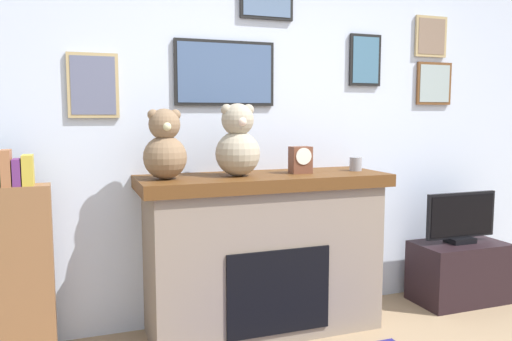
{
  "coord_description": "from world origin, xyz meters",
  "views": [
    {
      "loc": [
        -1.34,
        -1.38,
        1.43
      ],
      "look_at": [
        -0.22,
        1.67,
        1.07
      ],
      "focal_mm": 35.89,
      "sensor_mm": 36.0,
      "label": 1
    }
  ],
  "objects_px": {
    "bookshelf": "(6,266)",
    "tv_stand": "(458,272)",
    "television": "(461,219)",
    "teddy_bear_brown": "(238,144)",
    "teddy_bear_grey": "(165,148)",
    "fireplace": "(263,252)",
    "mantel_clock": "(301,160)",
    "candle_jar": "(356,164)"
  },
  "relations": [
    {
      "from": "bookshelf",
      "to": "tv_stand",
      "type": "xyz_separation_m",
      "value": [
        3.11,
        -0.1,
        -0.34
      ]
    },
    {
      "from": "television",
      "to": "teddy_bear_brown",
      "type": "relative_size",
      "value": 1.34
    },
    {
      "from": "teddy_bear_grey",
      "to": "teddy_bear_brown",
      "type": "distance_m",
      "value": 0.46
    },
    {
      "from": "fireplace",
      "to": "television",
      "type": "distance_m",
      "value": 1.59
    },
    {
      "from": "television",
      "to": "fireplace",
      "type": "bearing_deg",
      "value": 178.77
    },
    {
      "from": "teddy_bear_grey",
      "to": "mantel_clock",
      "type": "bearing_deg",
      "value": -0.06
    },
    {
      "from": "television",
      "to": "teddy_bear_grey",
      "type": "height_order",
      "value": "teddy_bear_grey"
    },
    {
      "from": "television",
      "to": "mantel_clock",
      "type": "distance_m",
      "value": 1.42
    },
    {
      "from": "fireplace",
      "to": "mantel_clock",
      "type": "xyz_separation_m",
      "value": [
        0.25,
        -0.02,
        0.6
      ]
    },
    {
      "from": "television",
      "to": "candle_jar",
      "type": "distance_m",
      "value": 1.01
    },
    {
      "from": "candle_jar",
      "to": "teddy_bear_grey",
      "type": "bearing_deg",
      "value": -179.98
    },
    {
      "from": "television",
      "to": "teddy_bear_grey",
      "type": "distance_m",
      "value": 2.3
    },
    {
      "from": "tv_stand",
      "to": "teddy_bear_brown",
      "type": "xyz_separation_m",
      "value": [
        -1.76,
        0.01,
        1.01
      ]
    },
    {
      "from": "bookshelf",
      "to": "tv_stand",
      "type": "relative_size",
      "value": 1.81
    },
    {
      "from": "teddy_bear_grey",
      "to": "television",
      "type": "bearing_deg",
      "value": -0.41
    },
    {
      "from": "bookshelf",
      "to": "teddy_bear_grey",
      "type": "relative_size",
      "value": 2.96
    },
    {
      "from": "fireplace",
      "to": "candle_jar",
      "type": "bearing_deg",
      "value": -1.52
    },
    {
      "from": "bookshelf",
      "to": "candle_jar",
      "type": "xyz_separation_m",
      "value": [
        2.2,
        -0.09,
        0.51
      ]
    },
    {
      "from": "tv_stand",
      "to": "fireplace",
      "type": "bearing_deg",
      "value": 178.82
    },
    {
      "from": "tv_stand",
      "to": "television",
      "type": "relative_size",
      "value": 1.13
    },
    {
      "from": "teddy_bear_brown",
      "to": "bookshelf",
      "type": "bearing_deg",
      "value": 176.37
    },
    {
      "from": "mantel_clock",
      "to": "television",
      "type": "bearing_deg",
      "value": -0.63
    },
    {
      "from": "tv_stand",
      "to": "television",
      "type": "height_order",
      "value": "television"
    },
    {
      "from": "bookshelf",
      "to": "tv_stand",
      "type": "distance_m",
      "value": 3.13
    },
    {
      "from": "tv_stand",
      "to": "candle_jar",
      "type": "height_order",
      "value": "candle_jar"
    },
    {
      "from": "bookshelf",
      "to": "mantel_clock",
      "type": "height_order",
      "value": "bookshelf"
    },
    {
      "from": "television",
      "to": "teddy_bear_grey",
      "type": "bearing_deg",
      "value": 179.59
    },
    {
      "from": "mantel_clock",
      "to": "teddy_bear_grey",
      "type": "bearing_deg",
      "value": 179.94
    },
    {
      "from": "fireplace",
      "to": "tv_stand",
      "type": "height_order",
      "value": "fireplace"
    },
    {
      "from": "teddy_bear_grey",
      "to": "teddy_bear_brown",
      "type": "bearing_deg",
      "value": -0.01
    },
    {
      "from": "bookshelf",
      "to": "television",
      "type": "distance_m",
      "value": 3.12
    },
    {
      "from": "bookshelf",
      "to": "candle_jar",
      "type": "bearing_deg",
      "value": -2.22
    },
    {
      "from": "teddy_bear_grey",
      "to": "fireplace",
      "type": "bearing_deg",
      "value": 1.64
    },
    {
      "from": "fireplace",
      "to": "television",
      "type": "bearing_deg",
      "value": -1.23
    },
    {
      "from": "fireplace",
      "to": "teddy_bear_grey",
      "type": "distance_m",
      "value": 0.95
    },
    {
      "from": "fireplace",
      "to": "teddy_bear_brown",
      "type": "distance_m",
      "value": 0.74
    },
    {
      "from": "tv_stand",
      "to": "teddy_bear_grey",
      "type": "xyz_separation_m",
      "value": [
        -2.22,
        0.01,
        1.0
      ]
    },
    {
      "from": "candle_jar",
      "to": "teddy_bear_brown",
      "type": "distance_m",
      "value": 0.87
    },
    {
      "from": "tv_stand",
      "to": "candle_jar",
      "type": "relative_size",
      "value": 7.29
    },
    {
      "from": "television",
      "to": "teddy_bear_brown",
      "type": "bearing_deg",
      "value": 179.49
    },
    {
      "from": "teddy_bear_brown",
      "to": "mantel_clock",
      "type": "bearing_deg",
      "value": -0.13
    },
    {
      "from": "fireplace",
      "to": "tv_stand",
      "type": "distance_m",
      "value": 1.61
    }
  ]
}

